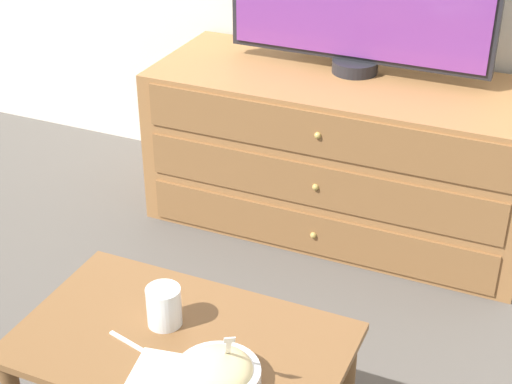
% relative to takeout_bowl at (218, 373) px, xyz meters
% --- Properties ---
extents(ground_plane, '(12.00, 12.00, 0.00)m').
position_rel_takeout_bowl_xyz_m(ground_plane, '(-0.29, 1.76, -0.47)').
color(ground_plane, '#56514C').
extents(dresser, '(1.44, 0.59, 0.61)m').
position_rel_takeout_bowl_xyz_m(dresser, '(-0.18, 1.44, -0.16)').
color(dresser, '#9E6B3D').
rests_on(dresser, ground_plane).
extents(coffee_table, '(0.79, 0.48, 0.44)m').
position_rel_takeout_bowl_xyz_m(coffee_table, '(-0.14, 0.09, -0.10)').
color(coffee_table, brown).
rests_on(coffee_table, ground_plane).
extents(takeout_bowl, '(0.19, 0.19, 0.17)m').
position_rel_takeout_bowl_xyz_m(takeout_bowl, '(0.00, 0.00, 0.00)').
color(takeout_bowl, silver).
rests_on(takeout_bowl, coffee_table).
extents(drink_cup, '(0.09, 0.09, 0.10)m').
position_rel_takeout_bowl_xyz_m(drink_cup, '(-0.21, 0.13, 0.02)').
color(drink_cup, beige).
rests_on(drink_cup, coffee_table).
extents(napkin, '(0.17, 0.17, 0.00)m').
position_rel_takeout_bowl_xyz_m(napkin, '(-0.12, -0.03, -0.03)').
color(napkin, white).
rests_on(napkin, coffee_table).
extents(knife, '(0.19, 0.06, 0.01)m').
position_rel_takeout_bowl_xyz_m(knife, '(-0.21, 0.02, -0.03)').
color(knife, white).
rests_on(knife, coffee_table).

